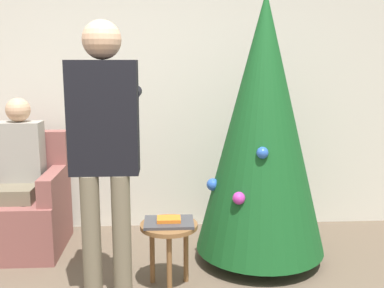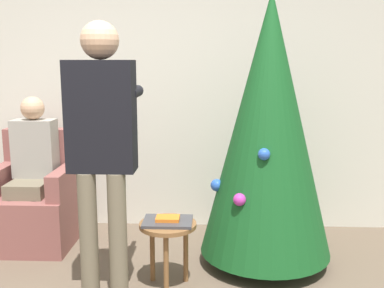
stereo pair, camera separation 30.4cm
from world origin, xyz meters
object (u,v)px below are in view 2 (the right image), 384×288
person_standing (102,137)px  person_seated (32,164)px  christmas_tree (268,126)px  armchair (36,204)px  side_stool (168,233)px

person_standing → person_seated: bearing=132.6°
christmas_tree → armchair: christmas_tree is taller
armchair → person_seated: size_ratio=0.76×
armchair → person_standing: 1.47m
christmas_tree → person_seated: bearing=171.0°
armchair → side_stool: bearing=-31.3°
side_stool → christmas_tree: bearing=29.6°
christmas_tree → side_stool: christmas_tree is taller
person_seated → person_standing: (0.84, -0.91, 0.40)m
armchair → person_seated: bearing=-90.0°
christmas_tree → person_seated: christmas_tree is taller
side_stool → armchair: bearing=148.7°
person_seated → side_stool: 1.47m
person_seated → side_stool: bearing=-30.4°
person_standing → side_stool: person_standing is taller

